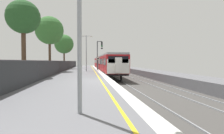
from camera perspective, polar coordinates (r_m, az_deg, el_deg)
The scene contains 10 objects.
ground at distance 16.35m, azimuth 7.23°, elevation -6.10°, with size 17.40×110.00×1.21m.
commuter_train_at_platform at distance 41.57m, azimuth -2.40°, elevation 1.26°, with size 2.83×39.88×3.81m.
signal_gantry at distance 35.93m, azimuth -4.02°, elevation 4.53°, with size 1.10×0.24×5.42m.
speed_limit_sign at distance 31.53m, azimuth -4.22°, elevation 1.57°, with size 0.59×0.08×2.37m.
platform_lamp_near at distance 6.16m, azimuth -9.81°, elevation 18.17°, with size 2.00×0.20×5.71m.
platform_lamp_mid at distance 30.86m, azimuth -7.74°, elevation 5.02°, with size 2.00×0.20×5.76m.
platform_back_fence at distance 16.21m, azimuth -21.65°, elevation -0.97°, with size 0.07×99.00×1.70m.
background_tree_left at distance 32.02m, azimuth -18.33°, elevation 10.24°, with size 4.41×4.41×8.71m.
background_tree_centre at distance 21.43m, azimuth -25.08°, elevation 13.14°, with size 3.33×3.33×7.73m.
background_tree_right at distance 42.62m, azimuth -14.24°, elevation 6.54°, with size 4.12×4.12×7.42m.
Camera 1 is at (-1.42, -15.68, 1.62)m, focal length 30.37 mm.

